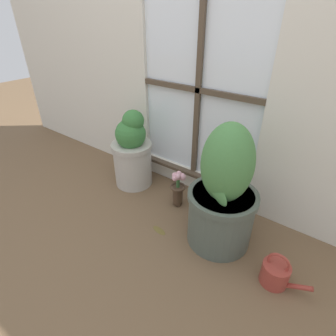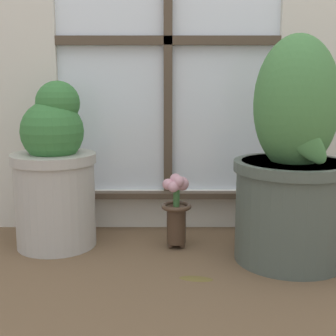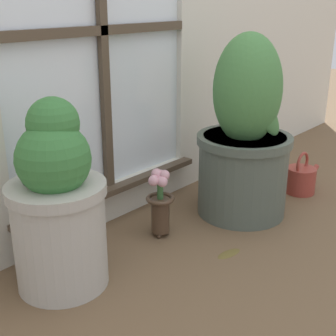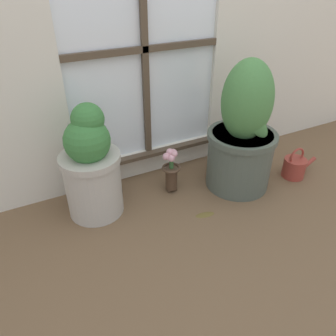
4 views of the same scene
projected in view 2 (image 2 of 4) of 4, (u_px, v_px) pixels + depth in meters
ground_plane at (169, 281)px, 1.49m from camera, size 10.00×10.00×0.00m
potted_plant_left at (57, 173)px, 1.76m from camera, size 0.32×0.32×0.63m
potted_plant_right at (295, 167)px, 1.60m from camera, size 0.41×0.41×0.78m
flower_vase at (178, 208)px, 1.76m from camera, size 0.11×0.11×0.28m
fallen_leaf at (197, 278)px, 1.50m from camera, size 0.12×0.06×0.01m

